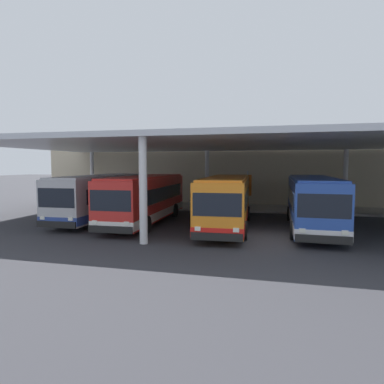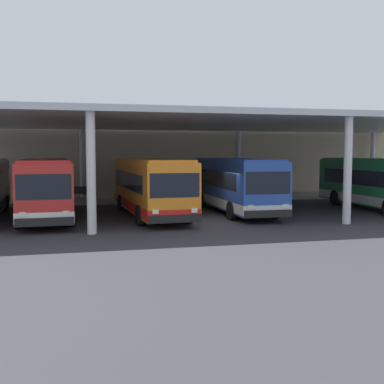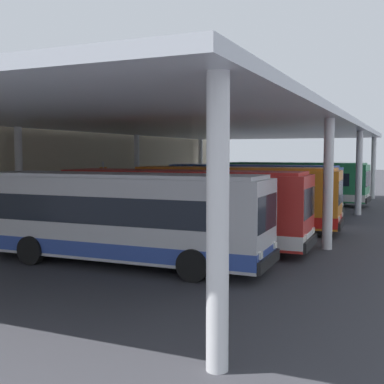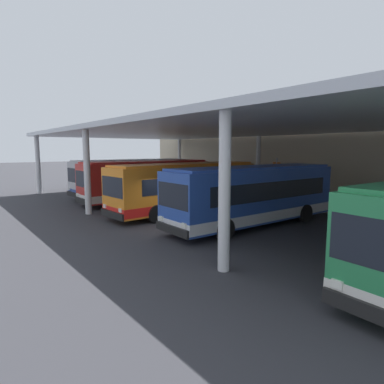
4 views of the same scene
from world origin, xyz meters
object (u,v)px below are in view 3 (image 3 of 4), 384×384
at_px(bus_departing, 296,182).
at_px(bus_middle_bay, 234,197).
at_px(bus_second_bay, 180,207).
at_px(banner_sign, 103,186).
at_px(bench_waiting, 40,216).
at_px(trash_bin, 82,208).
at_px(bus_nearest_bay, 120,217).
at_px(bus_far_bay, 251,190).

bearing_deg(bus_departing, bus_middle_bay, 179.44).
relative_size(bus_second_bay, bus_departing, 1.00).
bearing_deg(banner_sign, bench_waiting, 168.77).
bearing_deg(bench_waiting, bus_second_bay, -101.39).
height_order(bus_middle_bay, trash_bin, bus_middle_bay).
relative_size(bus_nearest_bay, bus_middle_bay, 0.99).
xyz_separation_m(bus_second_bay, trash_bin, (5.45, 8.88, -0.98)).
bearing_deg(bus_nearest_bay, bus_middle_bay, -6.02).
bearing_deg(bench_waiting, bus_departing, -27.50).
bearing_deg(bus_nearest_bay, bus_far_bay, -1.24).
relative_size(bus_second_bay, trash_bin, 10.81).
distance_m(bus_second_bay, bus_far_bay, 10.63).
distance_m(bus_far_bay, banner_sign, 8.82).
bearing_deg(bus_second_bay, bus_nearest_bay, 170.99).
height_order(bus_second_bay, bus_departing, same).
bearing_deg(bus_middle_bay, banner_sign, 85.47).
bearing_deg(banner_sign, trash_bin, 126.10).
height_order(bus_middle_bay, banner_sign, banner_sign).
height_order(bus_nearest_bay, bus_middle_bay, same).
distance_m(bus_middle_bay, bus_far_bay, 5.15).
distance_m(bus_nearest_bay, banner_sign, 12.24).
bearing_deg(bus_far_bay, trash_bin, 121.02).
xyz_separation_m(bus_second_bay, bus_far_bay, (10.63, 0.27, 0.00)).
relative_size(bench_waiting, trash_bin, 1.84).
height_order(bus_second_bay, bus_far_bay, same).
distance_m(bus_nearest_bay, bus_second_bay, 3.68).
relative_size(bus_nearest_bay, trash_bin, 10.80).
bearing_deg(banner_sign, bus_middle_bay, -94.53).
bearing_deg(trash_bin, bus_second_bay, -121.52).
distance_m(bus_departing, banner_sign, 15.83).
xyz_separation_m(bus_departing, banner_sign, (-13.41, 8.41, 0.32)).
xyz_separation_m(bench_waiting, banner_sign, (4.42, -0.88, 1.32)).
bearing_deg(bus_nearest_bay, trash_bin, 42.45).
relative_size(bus_nearest_bay, bench_waiting, 5.88).
distance_m(bus_far_bay, bench_waiting, 12.32).
bearing_deg(bus_departing, bus_second_bay, 178.46).
relative_size(bench_waiting, banner_sign, 0.56).
relative_size(bus_departing, bench_waiting, 5.91).
distance_m(bus_second_bay, banner_sign, 10.02).
relative_size(bus_nearest_bay, bus_departing, 1.00).
relative_size(bus_far_bay, bench_waiting, 5.87).
bearing_deg(trash_bin, bus_departing, -33.63).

